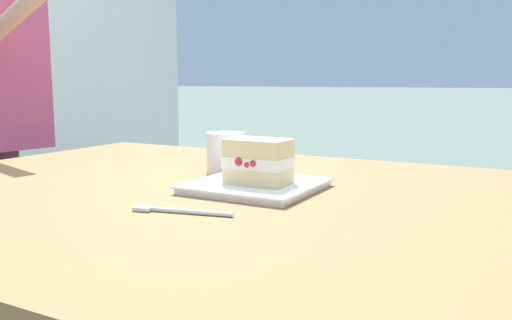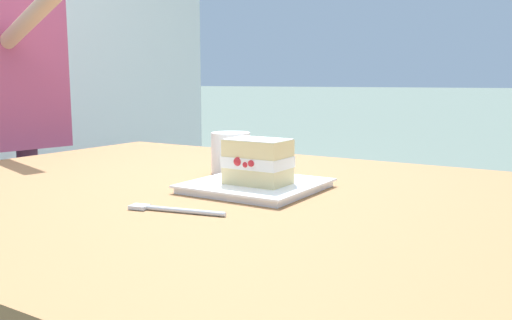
% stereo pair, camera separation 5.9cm
% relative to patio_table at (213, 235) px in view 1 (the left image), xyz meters
% --- Properties ---
extents(patio_table, '(1.45, 1.09, 0.76)m').
position_rel_patio_table_xyz_m(patio_table, '(0.00, 0.00, 0.00)').
color(patio_table, olive).
rests_on(patio_table, ground).
extents(dessert_plate, '(0.24, 0.24, 0.02)m').
position_rel_patio_table_xyz_m(dessert_plate, '(-0.07, -0.04, 0.10)').
color(dessert_plate, white).
rests_on(dessert_plate, patio_table).
extents(cake_slice, '(0.12, 0.09, 0.09)m').
position_rel_patio_table_xyz_m(cake_slice, '(-0.08, -0.03, 0.15)').
color(cake_slice, '#EAD18C').
rests_on(cake_slice, dessert_plate).
extents(dessert_fork, '(0.17, 0.05, 0.01)m').
position_rel_patio_table_xyz_m(dessert_fork, '(-0.05, 0.18, 0.09)').
color(dessert_fork, silver).
rests_on(dessert_fork, patio_table).
extents(coffee_cup, '(0.09, 0.09, 0.09)m').
position_rel_patio_table_xyz_m(coffee_cup, '(0.08, -0.18, 0.14)').
color(coffee_cup, white).
rests_on(coffee_cup, patio_table).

